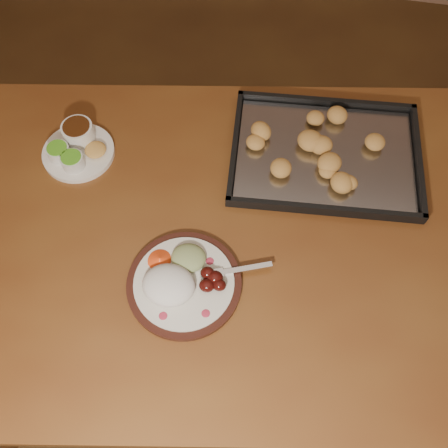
# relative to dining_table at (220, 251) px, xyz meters

# --- Properties ---
(ground) EXTENTS (4.00, 4.00, 0.00)m
(ground) POSITION_rel_dining_table_xyz_m (0.24, -0.04, -0.65)
(ground) COLOR brown
(ground) RESTS_ON ground
(dining_table) EXTENTS (1.63, 1.15, 0.75)m
(dining_table) POSITION_rel_dining_table_xyz_m (0.00, 0.00, 0.00)
(dining_table) COLOR brown
(dining_table) RESTS_ON ground
(dinner_plate) EXTENTS (0.30, 0.25, 0.06)m
(dinner_plate) POSITION_rel_dining_table_xyz_m (-0.06, -0.14, 0.11)
(dinner_plate) COLOR black
(dinner_plate) RESTS_ON dining_table
(condiment_saucer) EXTENTS (0.18, 0.18, 0.06)m
(condiment_saucer) POSITION_rel_dining_table_xyz_m (-0.39, 0.16, 0.12)
(condiment_saucer) COLOR silver
(condiment_saucer) RESTS_ON dining_table
(baking_tray) EXTENTS (0.49, 0.38, 0.05)m
(baking_tray) POSITION_rel_dining_table_xyz_m (0.21, 0.26, 0.11)
(baking_tray) COLOR black
(baking_tray) RESTS_ON dining_table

